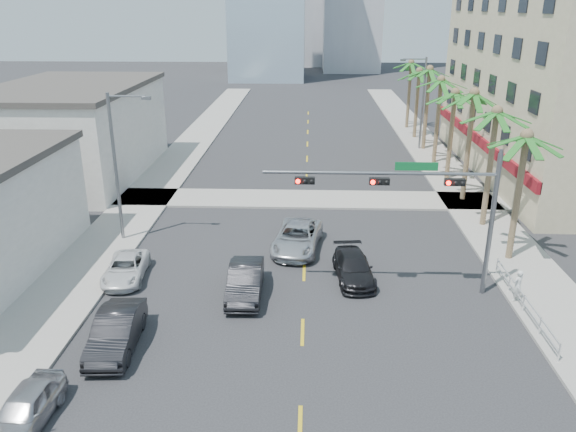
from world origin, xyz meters
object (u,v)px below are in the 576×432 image
object	(u,v)px
car_lane_left	(245,281)
traffic_signal_mast	(427,197)
pedestrian	(518,286)
car_parked_far	(126,268)
car_parked_mid	(116,331)
car_lane_right	(353,268)
car_lane_center	(297,237)
car_parked_near	(25,409)

from	to	relation	value
car_lane_left	traffic_signal_mast	bearing A→B (deg)	2.81
pedestrian	car_lane_left	bearing A→B (deg)	-32.58
car_parked_far	pedestrian	distance (m)	19.79
car_parked_mid	car_lane_right	xyz separation A→B (m)	(10.40, 6.74, -0.12)
traffic_signal_mast	car_lane_center	bearing A→B (deg)	140.88
car_parked_near	car_parked_mid	size ratio (longest dim) A/B	0.82
car_parked_mid	car_lane_right	distance (m)	12.40
car_parked_mid	car_lane_left	size ratio (longest dim) A/B	1.00
car_lane_left	pedestrian	world-z (taller)	pedestrian
car_parked_far	car_lane_left	world-z (taller)	car_lane_left
car_lane_left	car_parked_far	bearing A→B (deg)	165.13
pedestrian	car_parked_mid	bearing A→B (deg)	-17.37
car_parked_near	car_lane_right	bearing A→B (deg)	45.64
traffic_signal_mast	pedestrian	bearing A→B (deg)	-12.03
car_parked_near	car_parked_far	size ratio (longest dim) A/B	0.91
traffic_signal_mast	car_lane_right	size ratio (longest dim) A/B	2.46
car_lane_center	pedestrian	bearing A→B (deg)	-21.31
car_parked_far	car_lane_center	size ratio (longest dim) A/B	0.78
car_parked_mid	car_lane_center	distance (m)	12.81
car_parked_near	car_parked_far	bearing A→B (deg)	91.88
car_lane_center	car_lane_right	distance (m)	4.84
car_parked_mid	pedestrian	size ratio (longest dim) A/B	2.94
car_parked_near	car_parked_far	xyz separation A→B (m)	(0.00, 11.08, -0.07)
car_parked_mid	pedestrian	bearing A→B (deg)	10.19
car_lane_right	traffic_signal_mast	bearing A→B (deg)	-28.26
car_lane_left	pedestrian	xyz separation A→B (m)	(13.20, -0.31, 0.18)
car_lane_left	car_lane_right	distance (m)	5.84
car_lane_center	pedestrian	xyz separation A→B (m)	(10.75, -6.03, 0.20)
car_parked_far	car_lane_left	size ratio (longest dim) A/B	0.91
traffic_signal_mast	car_parked_near	bearing A→B (deg)	-146.18
traffic_signal_mast	car_parked_far	world-z (taller)	traffic_signal_mast
car_lane_left	car_lane_center	xyz separation A→B (m)	(2.45, 5.72, -0.02)
traffic_signal_mast	car_lane_left	xyz separation A→B (m)	(-8.68, -0.65, -4.29)
traffic_signal_mast	car_parked_mid	xyz separation A→B (m)	(-13.58, -5.42, -4.29)
car_parked_far	car_parked_mid	bearing A→B (deg)	-81.23
car_parked_near	car_lane_right	world-z (taller)	car_parked_near
car_parked_far	pedestrian	size ratio (longest dim) A/B	2.66
traffic_signal_mast	car_parked_mid	world-z (taller)	traffic_signal_mast
car_parked_mid	car_parked_far	world-z (taller)	car_parked_mid
car_lane_left	pedestrian	distance (m)	13.20
car_parked_far	pedestrian	xyz separation A→B (m)	(19.70, -1.87, 0.36)
car_parked_far	car_lane_right	size ratio (longest dim) A/B	0.94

